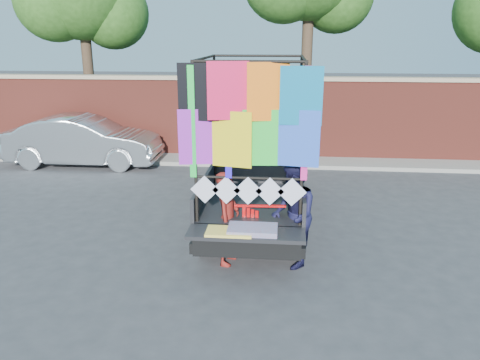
# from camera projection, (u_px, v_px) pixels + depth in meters

# --- Properties ---
(ground) EXTENTS (90.00, 90.00, 0.00)m
(ground) POSITION_uv_depth(u_px,v_px,m) (263.00, 252.00, 8.61)
(ground) COLOR #38383A
(ground) RESTS_ON ground
(brick_wall) EXTENTS (30.00, 0.45, 2.61)m
(brick_wall) POSITION_uv_depth(u_px,v_px,m) (274.00, 117.00, 14.88)
(brick_wall) COLOR maroon
(brick_wall) RESTS_ON ground
(curb) EXTENTS (30.00, 1.20, 0.12)m
(curb) POSITION_uv_depth(u_px,v_px,m) (273.00, 161.00, 14.59)
(curb) COLOR gray
(curb) RESTS_ON ground
(pickup_truck) EXTENTS (2.19, 5.50, 3.46)m
(pickup_truck) POSITION_uv_depth(u_px,v_px,m) (258.00, 176.00, 10.24)
(pickup_truck) COLOR black
(pickup_truck) RESTS_ON ground
(sedan) EXTENTS (4.63, 1.68, 1.52)m
(sedan) POSITION_uv_depth(u_px,v_px,m) (84.00, 141.00, 14.21)
(sedan) COLOR silver
(sedan) RESTS_ON ground
(woman) EXTENTS (0.49, 0.66, 1.64)m
(woman) POSITION_uv_depth(u_px,v_px,m) (228.00, 218.00, 7.98)
(woman) COLOR maroon
(woman) RESTS_ON ground
(man) EXTENTS (0.85, 1.01, 1.83)m
(man) POSITION_uv_depth(u_px,v_px,m) (293.00, 215.00, 7.87)
(man) COLOR #161535
(man) RESTS_ON ground
(streamer_bundle) EXTENTS (0.87, 0.09, 0.60)m
(streamer_bundle) POSITION_uv_depth(u_px,v_px,m) (254.00, 216.00, 7.91)
(streamer_bundle) COLOR red
(streamer_bundle) RESTS_ON ground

